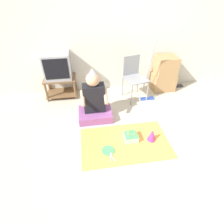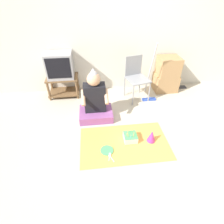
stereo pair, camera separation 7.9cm
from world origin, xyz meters
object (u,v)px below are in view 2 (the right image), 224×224
(folding_chair, at_px, (136,75))
(person_seated, at_px, (95,102))
(book_pile, at_px, (182,88))
(birthday_cake, at_px, (130,137))
(cardboard_box_stack, at_px, (167,75))
(paper_plate, at_px, (107,150))
(dust_mop, at_px, (150,84))
(party_hat_blue, at_px, (152,136))
(tv, at_px, (60,65))

(folding_chair, distance_m, person_seated, 1.05)
(book_pile, bearing_deg, birthday_cake, -136.17)
(cardboard_box_stack, height_order, birthday_cake, cardboard_box_stack)
(person_seated, bearing_deg, book_pile, 21.32)
(folding_chair, bearing_deg, paper_plate, -116.80)
(dust_mop, distance_m, party_hat_blue, 1.29)
(cardboard_box_stack, bearing_deg, tv, 179.24)
(dust_mop, bearing_deg, folding_chair, 162.29)
(paper_plate, bearing_deg, party_hat_blue, 9.46)
(folding_chair, height_order, cardboard_box_stack, folding_chair)
(person_seated, height_order, paper_plate, person_seated)
(cardboard_box_stack, xyz_separation_m, birthday_cake, (-1.09, -1.47, -0.31))
(folding_chair, bearing_deg, party_hat_blue, -91.21)
(book_pile, height_order, party_hat_blue, party_hat_blue)
(tv, bearing_deg, book_pile, -0.97)
(cardboard_box_stack, height_order, book_pile, cardboard_box_stack)
(birthday_cake, xyz_separation_m, party_hat_blue, (0.32, -0.06, 0.05))
(dust_mop, relative_size, birthday_cake, 5.69)
(dust_mop, xyz_separation_m, person_seated, (-1.12, -0.50, -0.02))
(birthday_cake, bearing_deg, folding_chair, 74.70)
(party_hat_blue, bearing_deg, tv, 132.91)
(cardboard_box_stack, distance_m, party_hat_blue, 1.73)
(folding_chair, xyz_separation_m, party_hat_blue, (-0.03, -1.32, -0.39))
(folding_chair, relative_size, person_seated, 0.92)
(tv, distance_m, folding_chair, 1.51)
(folding_chair, height_order, party_hat_blue, folding_chair)
(paper_plate, bearing_deg, birthday_cake, 24.81)
(folding_chair, distance_m, dust_mop, 0.34)
(folding_chair, bearing_deg, birthday_cake, -105.30)
(person_seated, relative_size, party_hat_blue, 4.66)
(book_pile, bearing_deg, paper_plate, -139.31)
(folding_chair, xyz_separation_m, person_seated, (-0.84, -0.59, -0.18))
(birthday_cake, bearing_deg, paper_plate, -155.19)
(party_hat_blue, xyz_separation_m, paper_plate, (-0.70, -0.12, -0.09))
(folding_chair, distance_m, paper_plate, 1.68)
(folding_chair, distance_m, book_pile, 1.27)
(folding_chair, height_order, paper_plate, folding_chair)
(birthday_cake, xyz_separation_m, paper_plate, (-0.38, -0.18, -0.05))
(person_seated, relative_size, birthday_cake, 4.54)
(tv, relative_size, paper_plate, 2.63)
(folding_chair, distance_m, birthday_cake, 1.38)
(book_pile, xyz_separation_m, birthday_cake, (-1.51, -1.45, 0.03))
(book_pile, distance_m, birthday_cake, 2.10)
(tv, relative_size, dust_mop, 0.44)
(dust_mop, xyz_separation_m, paper_plate, (-1.01, -1.35, -0.32))
(birthday_cake, relative_size, party_hat_blue, 1.03)
(birthday_cake, bearing_deg, dust_mop, 61.91)
(cardboard_box_stack, xyz_separation_m, dust_mop, (-0.47, -0.30, -0.03))
(tv, height_order, paper_plate, tv)
(book_pile, distance_m, paper_plate, 2.50)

